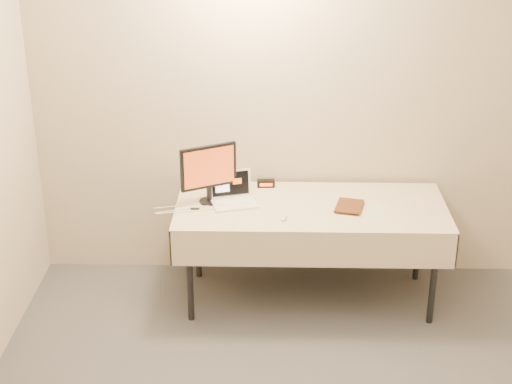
{
  "coord_description": "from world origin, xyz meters",
  "views": [
    {
      "loc": [
        -0.27,
        -2.84,
        3.01
      ],
      "look_at": [
        -0.38,
        1.99,
        0.86
      ],
      "focal_mm": 55.0,
      "sensor_mm": 36.0,
      "label": 1
    }
  ],
  "objects_px": {
    "laptop": "(233,195)",
    "monitor": "(209,170)",
    "table": "(311,214)",
    "book": "(337,191)"
  },
  "relations": [
    {
      "from": "table",
      "to": "book",
      "type": "distance_m",
      "value": 0.25
    },
    {
      "from": "laptop",
      "to": "monitor",
      "type": "relative_size",
      "value": 0.85
    },
    {
      "from": "laptop",
      "to": "book",
      "type": "distance_m",
      "value": 0.72
    },
    {
      "from": "table",
      "to": "book",
      "type": "xyz_separation_m",
      "value": [
        0.17,
        -0.01,
        0.18
      ]
    },
    {
      "from": "table",
      "to": "laptop",
      "type": "xyz_separation_m",
      "value": [
        -0.54,
        0.04,
        0.11
      ]
    },
    {
      "from": "monitor",
      "to": "book",
      "type": "xyz_separation_m",
      "value": [
        0.88,
        -0.06,
        -0.13
      ]
    },
    {
      "from": "table",
      "to": "laptop",
      "type": "height_order",
      "value": "laptop"
    },
    {
      "from": "table",
      "to": "book",
      "type": "relative_size",
      "value": 7.89
    },
    {
      "from": "table",
      "to": "book",
      "type": "bearing_deg",
      "value": -4.94
    },
    {
      "from": "monitor",
      "to": "laptop",
      "type": "bearing_deg",
      "value": -26.29
    }
  ]
}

